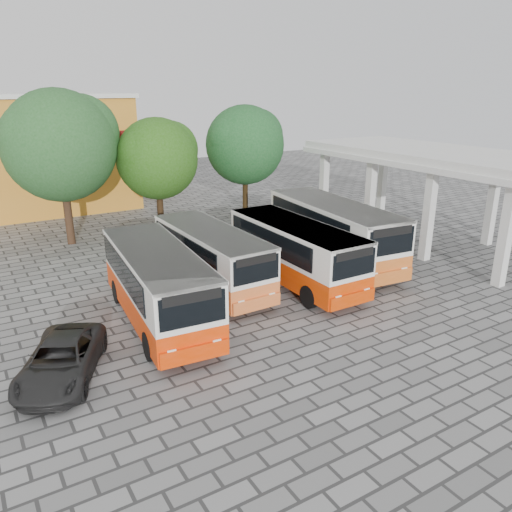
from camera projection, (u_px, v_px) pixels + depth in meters
ground at (331, 302)px, 21.30m from camera, size 90.00×90.00×0.00m
terminal_shelter at (435, 158)px, 28.11m from camera, size 6.80×15.80×5.40m
bus_far_left at (158, 282)px, 18.98m from camera, size 3.14×8.29×2.92m
bus_centre_left at (212, 255)px, 22.36m from camera, size 2.46×7.65×2.74m
bus_centre_right at (295, 250)px, 22.86m from camera, size 2.48×7.96×2.87m
bus_far_right at (333, 229)px, 25.43m from camera, size 3.53×9.06×3.19m
tree_left at (61, 142)px, 27.50m from camera, size 6.48×6.18×8.74m
tree_middle at (158, 156)px, 30.23m from camera, size 5.18×4.93×7.07m
tree_right at (246, 142)px, 34.43m from camera, size 5.70×5.43×7.64m
parked_car at (61, 360)px, 15.60m from camera, size 3.83×4.92×1.24m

